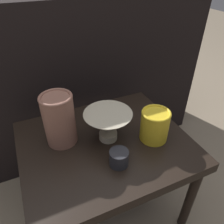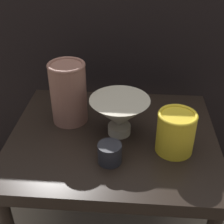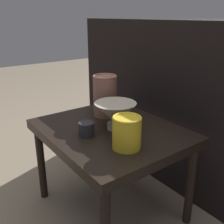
{
  "view_description": "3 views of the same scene",
  "coord_description": "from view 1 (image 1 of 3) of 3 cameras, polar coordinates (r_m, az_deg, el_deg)",
  "views": [
    {
      "loc": [
        -0.22,
        -0.55,
        0.98
      ],
      "look_at": [
        0.04,
        0.03,
        0.52
      ],
      "focal_mm": 35.0,
      "sensor_mm": 36.0,
      "label": 1
    },
    {
      "loc": [
        0.05,
        -0.74,
        0.97
      ],
      "look_at": [
        -0.0,
        -0.01,
        0.5
      ],
      "focal_mm": 50.0,
      "sensor_mm": 36.0,
      "label": 2
    },
    {
      "loc": [
        0.82,
        -0.6,
        0.87
      ],
      "look_at": [
        0.01,
        0.0,
        0.49
      ],
      "focal_mm": 42.0,
      "sensor_mm": 36.0,
      "label": 3
    }
  ],
  "objects": [
    {
      "name": "vase_colorful_right",
      "position": [
        0.81,
        11.09,
        -3.3
      ],
      "size": [
        0.1,
        0.1,
        0.12
      ],
      "color": "gold",
      "rests_on": "table"
    },
    {
      "name": "couch_backdrop",
      "position": [
        1.29,
        -12.19,
        9.47
      ],
      "size": [
        1.45,
        0.5,
        0.84
      ],
      "color": "black",
      "rests_on": "ground_plane"
    },
    {
      "name": "ground_plane",
      "position": [
        1.14,
        -1.41,
        -22.95
      ],
      "size": [
        8.0,
        8.0,
        0.0
      ],
      "primitive_type": "plane",
      "color": "#7F705B"
    },
    {
      "name": "cup",
      "position": [
        0.72,
        1.74,
        -11.94
      ],
      "size": [
        0.06,
        0.06,
        0.06
      ],
      "color": "#232328",
      "rests_on": "table"
    },
    {
      "name": "bowl",
      "position": [
        0.78,
        -1.04,
        -3.12
      ],
      "size": [
        0.17,
        0.17,
        0.12
      ],
      "color": "#B2A88E",
      "rests_on": "table"
    },
    {
      "name": "vase_textured_left",
      "position": [
        0.78,
        -13.63,
        -1.77
      ],
      "size": [
        0.11,
        0.11,
        0.19
      ],
      "color": "brown",
      "rests_on": "table"
    },
    {
      "name": "table",
      "position": [
        0.85,
        -1.78,
        -9.99
      ],
      "size": [
        0.61,
        0.51,
        0.42
      ],
      "color": "black",
      "rests_on": "ground_plane"
    }
  ]
}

